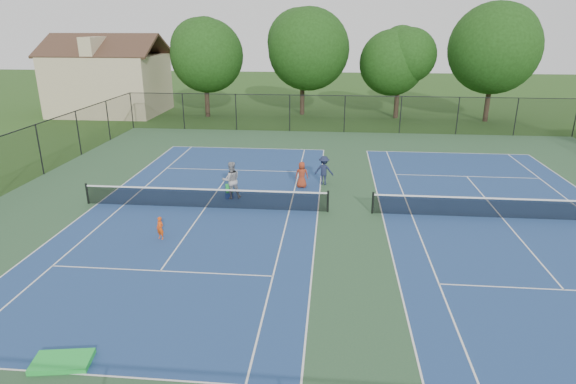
# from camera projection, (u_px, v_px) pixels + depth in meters

# --- Properties ---
(ground) EXTENTS (140.00, 140.00, 0.00)m
(ground) POSITION_uv_depth(u_px,v_px,m) (350.00, 213.00, 22.83)
(ground) COLOR #234716
(ground) RESTS_ON ground
(court_pad) EXTENTS (36.00, 36.00, 0.01)m
(court_pad) POSITION_uv_depth(u_px,v_px,m) (350.00, 213.00, 22.82)
(court_pad) COLOR #2C4F34
(court_pad) RESTS_ON ground
(tennis_court_left) EXTENTS (12.00, 23.83, 1.07)m
(tennis_court_left) POSITION_uv_depth(u_px,v_px,m) (205.00, 206.00, 23.41)
(tennis_court_left) COLOR navy
(tennis_court_left) RESTS_ON ground
(tennis_court_right) EXTENTS (12.00, 23.83, 1.07)m
(tennis_court_right) POSITION_uv_depth(u_px,v_px,m) (502.00, 216.00, 22.17)
(tennis_court_right) COLOR navy
(tennis_court_right) RESTS_ON ground
(perimeter_fence) EXTENTS (36.08, 36.08, 3.02)m
(perimeter_fence) POSITION_uv_depth(u_px,v_px,m) (351.00, 181.00, 22.30)
(perimeter_fence) COLOR black
(perimeter_fence) RESTS_ON ground
(tree_back_a) EXTENTS (6.80, 6.80, 9.15)m
(tree_back_a) POSITION_uv_depth(u_px,v_px,m) (204.00, 52.00, 44.53)
(tree_back_a) COLOR #2D2116
(tree_back_a) RESTS_ON ground
(tree_back_b) EXTENTS (7.60, 7.60, 10.03)m
(tree_back_b) POSITION_uv_depth(u_px,v_px,m) (303.00, 45.00, 45.42)
(tree_back_b) COLOR #2D2116
(tree_back_b) RESTS_ON ground
(tree_back_c) EXTENTS (6.00, 6.00, 8.40)m
(tree_back_c) POSITION_uv_depth(u_px,v_px,m) (400.00, 58.00, 44.06)
(tree_back_c) COLOR #2D2116
(tree_back_c) RESTS_ON ground
(tree_back_d) EXTENTS (7.80, 7.80, 10.37)m
(tree_back_d) POSITION_uv_depth(u_px,v_px,m) (495.00, 44.00, 41.96)
(tree_back_d) COLOR #2D2116
(tree_back_d) RESTS_ON ground
(clapboard_house) EXTENTS (10.80, 8.10, 7.65)m
(clapboard_house) POSITION_uv_depth(u_px,v_px,m) (109.00, 82.00, 47.33)
(clapboard_house) COLOR tan
(clapboard_house) RESTS_ON ground
(child_player) EXTENTS (0.42, 0.36, 0.98)m
(child_player) POSITION_uv_depth(u_px,v_px,m) (160.00, 228.00, 19.89)
(child_player) COLOR #EA4A0F
(child_player) RESTS_ON ground
(instructor) EXTENTS (1.15, 1.04, 1.93)m
(instructor) POSITION_uv_depth(u_px,v_px,m) (231.00, 180.00, 24.44)
(instructor) COLOR #9A9A9D
(instructor) RESTS_ON ground
(bystander_b) EXTENTS (1.14, 0.78, 1.63)m
(bystander_b) POSITION_uv_depth(u_px,v_px,m) (324.00, 170.00, 26.59)
(bystander_b) COLOR #1C233E
(bystander_b) RESTS_ON ground
(bystander_c) EXTENTS (0.71, 0.47, 1.44)m
(bystander_c) POSITION_uv_depth(u_px,v_px,m) (302.00, 175.00, 26.13)
(bystander_c) COLOR maroon
(bystander_c) RESTS_ON ground
(ball_crate) EXTENTS (0.47, 0.41, 0.32)m
(ball_crate) POSITION_uv_depth(u_px,v_px,m) (229.00, 195.00, 24.69)
(ball_crate) COLOR navy
(ball_crate) RESTS_ON ground
(ball_hopper) EXTENTS (0.41, 0.37, 0.42)m
(ball_hopper) POSITION_uv_depth(u_px,v_px,m) (229.00, 188.00, 24.57)
(ball_hopper) COLOR green
(ball_hopper) RESTS_ON ball_crate
(green_tarp) EXTENTS (1.61, 1.08, 0.15)m
(green_tarp) POSITION_uv_depth(u_px,v_px,m) (62.00, 362.00, 12.64)
(green_tarp) COLOR #169D1C
(green_tarp) RESTS_ON ground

